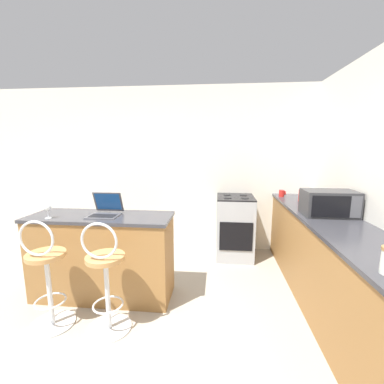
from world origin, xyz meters
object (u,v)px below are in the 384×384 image
object	(u,v)px
microwave	(329,203)
toaster	(309,197)
bar_stool_near	(47,277)
bar_stool_far	(106,280)
wine_glass_tall	(47,208)
laptop	(106,210)
mug_red	(282,193)
stove_range	(235,227)

from	to	relation	value
microwave	toaster	bearing A→B (deg)	90.37
bar_stool_near	toaster	bearing A→B (deg)	26.86
bar_stool_far	wine_glass_tall	bearing A→B (deg)	153.57
laptop	mug_red	size ratio (longest dim) A/B	3.22
stove_range	bar_stool_near	bearing A→B (deg)	-135.77
stove_range	microwave	bearing A→B (deg)	-47.05
microwave	mug_red	size ratio (longest dim) A/B	5.33
bar_stool_near	wine_glass_tall	world-z (taller)	wine_glass_tall
mug_red	laptop	bearing A→B (deg)	-149.78
laptop	toaster	size ratio (longest dim) A/B	1.17
bar_stool_near	laptop	size ratio (longest dim) A/B	3.31
microwave	wine_glass_tall	distance (m)	2.95
bar_stool_far	toaster	size ratio (longest dim) A/B	3.86
stove_range	wine_glass_tall	distance (m)	2.50
bar_stool_near	bar_stool_far	size ratio (longest dim) A/B	1.00
bar_stool_far	toaster	distance (m)	2.61
bar_stool_far	stove_range	bearing A→B (deg)	54.68
microwave	wine_glass_tall	world-z (taller)	microwave
bar_stool_far	laptop	xyz separation A→B (m)	(-0.22, 0.57, 0.50)
laptop	mug_red	distance (m)	2.49
mug_red	bar_stool_far	bearing A→B (deg)	-136.63
laptop	stove_range	bearing A→B (deg)	39.05
bar_stool_far	laptop	bearing A→B (deg)	111.64
bar_stool_far	bar_stool_near	bearing A→B (deg)	180.00
bar_stool_near	microwave	xyz separation A→B (m)	(2.72, 0.78, 0.57)
bar_stool_far	microwave	distance (m)	2.37
laptop	wine_glass_tall	bearing A→B (deg)	-160.55
toaster	wine_glass_tall	size ratio (longest dim) A/B	1.78
toaster	bar_stool_near	bearing A→B (deg)	-153.14
toaster	microwave	bearing A→B (deg)	-89.63
microwave	stove_range	world-z (taller)	microwave
microwave	toaster	world-z (taller)	microwave
wine_glass_tall	stove_range	bearing A→B (deg)	34.57
bar_stool_near	bar_stool_far	world-z (taller)	same
laptop	toaster	distance (m)	2.52
microwave	mug_red	xyz separation A→B (m)	(-0.24, 1.04, -0.09)
stove_range	mug_red	xyz separation A→B (m)	(0.68, 0.06, 0.52)
laptop	toaster	bearing A→B (deg)	18.79
bar_stool_far	laptop	size ratio (longest dim) A/B	3.31
bar_stool_far	mug_red	bearing A→B (deg)	43.37
microwave	toaster	distance (m)	0.60
wine_glass_tall	bar_stool_near	bearing A→B (deg)	-62.27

